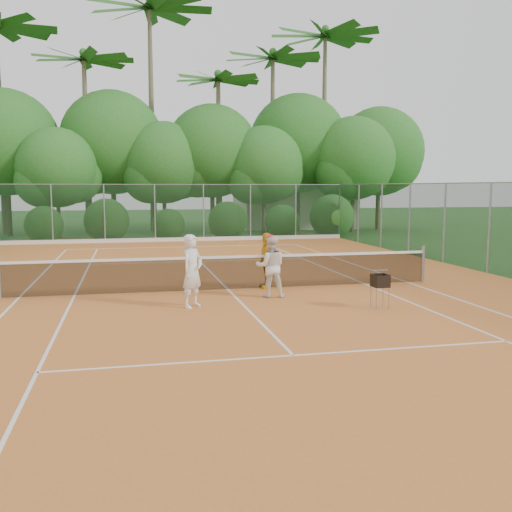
{
  "coord_description": "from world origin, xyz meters",
  "views": [
    {
      "loc": [
        -2.68,
        -15.43,
        2.85
      ],
      "look_at": [
        0.52,
        -1.2,
        1.1
      ],
      "focal_mm": 40.0,
      "sensor_mm": 36.0,
      "label": 1
    }
  ],
  "objects_px": {
    "player_center_grp": "(271,266)",
    "ball_hopper": "(380,281)",
    "player_white": "(192,271)",
    "player_yellow": "(266,260)"
  },
  "relations": [
    {
      "from": "player_center_grp",
      "to": "ball_hopper",
      "type": "bearing_deg",
      "value": -41.79
    },
    {
      "from": "player_yellow",
      "to": "ball_hopper",
      "type": "distance_m",
      "value": 3.8
    },
    {
      "from": "player_white",
      "to": "player_center_grp",
      "type": "distance_m",
      "value": 2.29
    },
    {
      "from": "player_center_grp",
      "to": "player_yellow",
      "type": "distance_m",
      "value": 1.33
    },
    {
      "from": "player_white",
      "to": "player_yellow",
      "type": "xyz_separation_m",
      "value": [
        2.33,
        2.16,
        -0.08
      ]
    },
    {
      "from": "player_white",
      "to": "ball_hopper",
      "type": "distance_m",
      "value": 4.44
    },
    {
      "from": "ball_hopper",
      "to": "player_yellow",
      "type": "bearing_deg",
      "value": 100.87
    },
    {
      "from": "player_white",
      "to": "ball_hopper",
      "type": "xyz_separation_m",
      "value": [
        4.3,
        -1.09,
        -0.23
      ]
    },
    {
      "from": "player_center_grp",
      "to": "ball_hopper",
      "type": "xyz_separation_m",
      "value": [
        2.17,
        -1.94,
        -0.17
      ]
    },
    {
      "from": "player_white",
      "to": "ball_hopper",
      "type": "height_order",
      "value": "player_white"
    }
  ]
}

